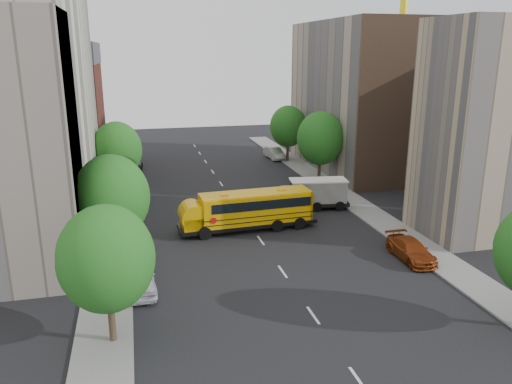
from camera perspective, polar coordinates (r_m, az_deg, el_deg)
name	(u,v)px	position (r m, az deg, el deg)	size (l,w,h in m)	color
ground	(255,232)	(41.67, -0.14, -4.58)	(120.00, 120.00, 0.00)	black
sidewalk_left	(113,223)	(45.35, -15.99, -3.41)	(3.00, 80.00, 0.12)	slate
sidewalk_right	(356,204)	(49.85, 11.40, -1.36)	(3.00, 80.00, 0.12)	slate
lane_markings	(231,199)	(50.93, -2.83, -0.75)	(0.15, 64.00, 0.01)	silver
building_left_cream	(21,109)	(45.00, -25.31, 8.56)	(10.00, 26.00, 20.00)	beige
building_left_redbrick	(60,118)	(66.97, -21.50, 7.88)	(10.00, 15.00, 13.00)	maroon
building_right_near	(490,131)	(43.57, 25.22, 6.37)	(10.00, 7.00, 17.00)	tan
building_right_far	(357,97)	(64.26, 11.46, 10.61)	(10.00, 22.00, 18.00)	tan
building_right_sidewall	(403,106)	(54.56, 16.40, 9.40)	(10.10, 0.30, 18.00)	brown
street_tree_0	(106,259)	(25.95, -16.73, -7.34)	(4.80, 4.80, 7.41)	#38281C
street_tree_1	(112,197)	(35.29, -16.15, -0.58)	(5.12, 5.12, 7.90)	#38281C
street_tree_2	(117,150)	(52.84, -15.59, 4.68)	(4.99, 4.99, 7.71)	#38281C
street_tree_4	(320,138)	(56.54, 7.36, 6.09)	(5.25, 5.25, 8.10)	#38281C
street_tree_5	(288,126)	(67.78, 3.68, 7.49)	(4.86, 4.86, 7.51)	#38281C
school_bus	(246,209)	(41.64, -1.11, -1.93)	(11.76, 3.41, 3.28)	black
safari_truck	(314,193)	(47.62, 6.60, -0.15)	(6.92, 3.35, 2.84)	black
parked_car_0	(142,282)	(32.24, -12.89, -10.00)	(1.69, 4.20, 1.43)	silver
parked_car_1	(134,189)	(53.28, -13.77, 0.35)	(1.52, 4.36, 1.44)	silver
parked_car_2	(133,164)	(64.97, -13.89, 3.09)	(2.30, 4.98, 1.38)	black
parked_car_3	(411,250)	(37.86, 17.29, -6.34)	(2.01, 4.95, 1.44)	maroon
parked_car_5	(274,153)	(69.59, 2.11, 4.47)	(1.68, 4.83, 1.59)	#A6A7A1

